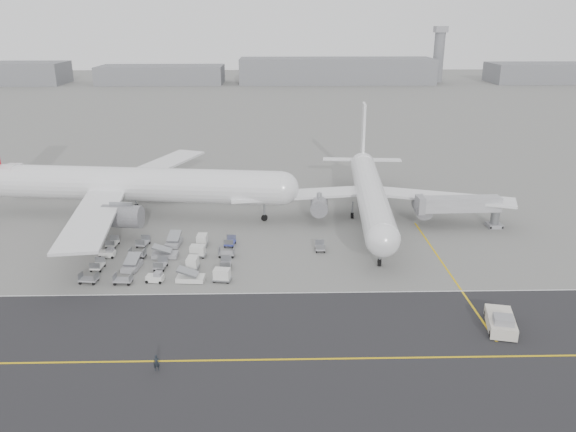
{
  "coord_description": "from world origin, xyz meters",
  "views": [
    {
      "loc": [
        4.46,
        -70.78,
        35.37
      ],
      "look_at": [
        6.43,
        12.0,
        6.14
      ],
      "focal_mm": 35.0,
      "sensor_mm": 36.0,
      "label": 1
    }
  ],
  "objects_px": {
    "control_tower": "(439,53)",
    "airliner_b": "(370,192)",
    "airliner_a": "(129,184)",
    "jet_bridge": "(460,206)",
    "pushback_tug": "(501,322)",
    "ground_crew_a": "(157,363)"
  },
  "relations": [
    {
      "from": "airliner_a",
      "to": "pushback_tug",
      "type": "relative_size",
      "value": 7.55
    },
    {
      "from": "control_tower",
      "to": "airliner_b",
      "type": "bearing_deg",
      "value": -108.2
    },
    {
      "from": "airliner_b",
      "to": "jet_bridge",
      "type": "bearing_deg",
      "value": -13.47
    },
    {
      "from": "airliner_b",
      "to": "ground_crew_a",
      "type": "bearing_deg",
      "value": -117.87
    },
    {
      "from": "airliner_b",
      "to": "pushback_tug",
      "type": "height_order",
      "value": "airliner_b"
    },
    {
      "from": "pushback_tug",
      "to": "jet_bridge",
      "type": "height_order",
      "value": "jet_bridge"
    },
    {
      "from": "control_tower",
      "to": "airliner_a",
      "type": "relative_size",
      "value": 0.49
    },
    {
      "from": "airliner_a",
      "to": "pushback_tug",
      "type": "bearing_deg",
      "value": -120.91
    },
    {
      "from": "airliner_a",
      "to": "airliner_b",
      "type": "xyz_separation_m",
      "value": [
        44.63,
        -2.54,
        -1.09
      ]
    },
    {
      "from": "airliner_a",
      "to": "jet_bridge",
      "type": "xyz_separation_m",
      "value": [
        59.81,
        -7.53,
        -2.21
      ]
    },
    {
      "from": "airliner_a",
      "to": "airliner_b",
      "type": "distance_m",
      "value": 44.71
    },
    {
      "from": "pushback_tug",
      "to": "ground_crew_a",
      "type": "xyz_separation_m",
      "value": [
        -39.68,
        -7.48,
        -0.04
      ]
    },
    {
      "from": "control_tower",
      "to": "pushback_tug",
      "type": "bearing_deg",
      "value": -103.89
    },
    {
      "from": "pushback_tug",
      "to": "ground_crew_a",
      "type": "height_order",
      "value": "pushback_tug"
    },
    {
      "from": "airliner_a",
      "to": "airliner_b",
      "type": "bearing_deg",
      "value": -86.27
    },
    {
      "from": "airliner_a",
      "to": "jet_bridge",
      "type": "distance_m",
      "value": 60.32
    },
    {
      "from": "ground_crew_a",
      "to": "pushback_tug",
      "type": "bearing_deg",
      "value": 1.2
    },
    {
      "from": "control_tower",
      "to": "airliner_a",
      "type": "height_order",
      "value": "control_tower"
    },
    {
      "from": "airliner_b",
      "to": "airliner_a",
      "type": "bearing_deg",
      "value": -178.51
    },
    {
      "from": "control_tower",
      "to": "airliner_b",
      "type": "xyz_separation_m",
      "value": [
        -78.12,
        -237.59,
        -11.0
      ]
    },
    {
      "from": "pushback_tug",
      "to": "jet_bridge",
      "type": "relative_size",
      "value": 0.54
    },
    {
      "from": "pushback_tug",
      "to": "ground_crew_a",
      "type": "relative_size",
      "value": 4.52
    }
  ]
}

